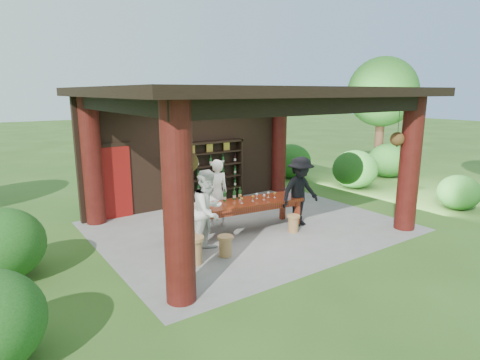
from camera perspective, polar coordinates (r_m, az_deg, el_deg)
ground at (r=10.46m, az=1.26°, el=-6.56°), size 90.00×90.00×0.00m
pavilion at (r=10.31m, az=-0.15°, el=5.35°), size 7.50×6.00×3.60m
wine_shelf at (r=12.36m, az=-4.18°, el=1.09°), size 2.20×0.34×1.94m
tasting_table at (r=9.86m, az=-0.32°, el=-3.87°), size 3.42×1.26×0.75m
stool_near_left at (r=8.56m, az=-2.09°, el=-9.28°), size 0.34×0.34×0.45m
stool_near_right at (r=10.05m, az=7.58°, el=-6.09°), size 0.33×0.33×0.43m
stool_far_left at (r=8.23m, az=-6.62°, el=-9.78°), size 0.43×0.43×0.57m
host at (r=10.25m, az=-3.39°, el=-1.87°), size 0.70×0.53×1.74m
guest_woman at (r=8.63m, az=-4.51°, el=-4.43°), size 1.08×0.99×1.81m
guest_man at (r=10.38m, az=8.53°, el=-1.64°), size 1.17×0.67×1.80m
table_bottles at (r=10.04m, az=-1.00°, el=-1.96°), size 0.53×0.10×0.31m
table_glasses at (r=9.95m, az=1.60°, el=-2.58°), size 2.08×0.40×0.15m
napkin_basket at (r=9.32m, az=-6.28°, el=-3.73°), size 0.28×0.21×0.14m
shrubs at (r=12.03m, az=6.98°, el=-1.31°), size 15.76×8.01×1.36m
trees at (r=12.99m, az=9.15°, el=12.13°), size 21.43×10.24×4.80m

